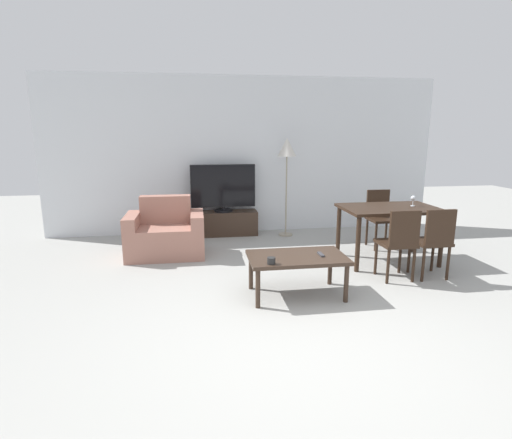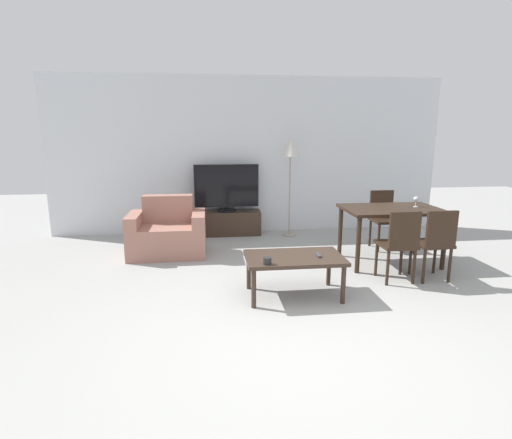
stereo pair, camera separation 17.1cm
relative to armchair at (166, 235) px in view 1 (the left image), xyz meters
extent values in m
plane|color=#9E9E99|center=(1.33, -2.72, -0.31)|extent=(18.00, 18.00, 0.00)
cube|color=silver|center=(1.33, 1.29, 1.04)|extent=(6.87, 0.06, 2.70)
cube|color=#9E6B5B|center=(0.00, -0.03, -0.09)|extent=(0.73, 0.72, 0.44)
cube|color=#9E6B5B|center=(0.00, 0.23, 0.34)|extent=(0.73, 0.20, 0.40)
cube|color=#9E6B5B|center=(-0.46, -0.03, 0.00)|extent=(0.18, 0.72, 0.62)
cube|color=#9E6B5B|center=(0.46, -0.03, 0.00)|extent=(0.18, 0.72, 0.62)
cube|color=#38281E|center=(0.91, 1.04, -0.10)|extent=(1.16, 0.37, 0.42)
cylinder|color=black|center=(0.91, 1.04, 0.13)|extent=(0.32, 0.32, 0.03)
cylinder|color=black|center=(0.91, 1.04, 0.17)|extent=(0.04, 0.04, 0.05)
cube|color=black|center=(0.91, 1.04, 0.55)|extent=(1.10, 0.04, 0.73)
cube|color=black|center=(0.91, 1.02, 0.55)|extent=(1.06, 0.01, 0.69)
cube|color=#38281E|center=(1.52, -1.72, 0.13)|extent=(1.05, 0.62, 0.04)
cylinder|color=#38281E|center=(1.04, -1.97, -0.10)|extent=(0.05, 0.05, 0.41)
cylinder|color=#38281E|center=(1.99, -1.97, -0.10)|extent=(0.05, 0.05, 0.41)
cylinder|color=#38281E|center=(1.04, -1.46, -0.10)|extent=(0.05, 0.05, 0.41)
cylinder|color=#38281E|center=(1.99, -1.46, -0.10)|extent=(0.05, 0.05, 0.41)
cube|color=black|center=(3.05, -0.74, 0.44)|extent=(1.28, 0.83, 0.04)
cylinder|color=black|center=(2.47, -1.09, 0.06)|extent=(0.06, 0.06, 0.73)
cylinder|color=black|center=(3.63, -1.09, 0.06)|extent=(0.06, 0.06, 0.73)
cylinder|color=black|center=(2.47, -0.39, 0.06)|extent=(0.06, 0.06, 0.73)
cylinder|color=black|center=(3.63, -0.39, 0.06)|extent=(0.06, 0.06, 0.73)
cube|color=black|center=(2.83, -1.38, 0.14)|extent=(0.40, 0.40, 0.04)
cylinder|color=black|center=(2.67, -1.22, -0.09)|extent=(0.04, 0.04, 0.43)
cylinder|color=black|center=(2.99, -1.22, -0.09)|extent=(0.04, 0.04, 0.43)
cylinder|color=black|center=(2.67, -1.55, -0.09)|extent=(0.04, 0.04, 0.43)
cylinder|color=black|center=(2.99, -1.55, -0.09)|extent=(0.04, 0.04, 0.43)
cube|color=black|center=(2.83, -1.57, 0.36)|extent=(0.37, 0.04, 0.42)
cube|color=black|center=(3.28, -0.10, 0.14)|extent=(0.40, 0.40, 0.04)
cylinder|color=black|center=(3.11, -0.26, -0.09)|extent=(0.04, 0.04, 0.43)
cylinder|color=black|center=(3.44, -0.26, -0.09)|extent=(0.04, 0.04, 0.43)
cylinder|color=black|center=(3.11, 0.06, -0.09)|extent=(0.04, 0.04, 0.43)
cylinder|color=black|center=(3.44, 0.06, -0.09)|extent=(0.04, 0.04, 0.43)
cube|color=black|center=(3.28, 0.08, 0.36)|extent=(0.37, 0.04, 0.42)
cube|color=black|center=(3.28, -1.38, 0.14)|extent=(0.40, 0.40, 0.04)
cylinder|color=black|center=(3.11, -1.22, -0.09)|extent=(0.04, 0.04, 0.43)
cylinder|color=black|center=(3.44, -1.22, -0.09)|extent=(0.04, 0.04, 0.43)
cylinder|color=black|center=(3.11, -1.55, -0.09)|extent=(0.04, 0.04, 0.43)
cylinder|color=black|center=(3.44, -1.55, -0.09)|extent=(0.04, 0.04, 0.43)
cube|color=black|center=(3.28, -1.57, 0.36)|extent=(0.37, 0.04, 0.42)
cylinder|color=gray|center=(1.98, 0.86, -0.30)|extent=(0.24, 0.24, 0.02)
cylinder|color=gray|center=(1.98, 0.86, 0.39)|extent=(0.02, 0.02, 1.34)
cone|color=beige|center=(1.98, 0.86, 1.21)|extent=(0.31, 0.31, 0.31)
cube|color=#38383D|center=(1.77, -1.74, 0.16)|extent=(0.04, 0.15, 0.02)
cylinder|color=black|center=(1.19, -1.95, 0.18)|extent=(0.08, 0.08, 0.07)
cylinder|color=silver|center=(3.40, -0.72, 0.46)|extent=(0.06, 0.06, 0.01)
cylinder|color=silver|center=(3.40, -0.72, 0.50)|extent=(0.01, 0.01, 0.07)
sphere|color=silver|center=(3.40, -0.72, 0.57)|extent=(0.07, 0.07, 0.07)
camera|label=1|loc=(0.45, -5.73, 1.46)|focal=28.00mm
camera|label=2|loc=(0.62, -5.75, 1.46)|focal=28.00mm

